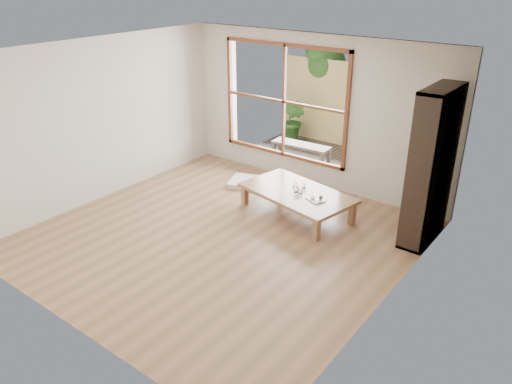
# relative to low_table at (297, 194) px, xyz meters

# --- Properties ---
(ground) EXTENTS (5.00, 5.00, 0.00)m
(ground) POSITION_rel_low_table_xyz_m (-0.46, -1.26, -0.33)
(ground) COLOR #A47352
(ground) RESTS_ON ground
(low_table) EXTENTS (1.90, 1.30, 0.38)m
(low_table) POSITION_rel_low_table_xyz_m (0.00, 0.00, 0.00)
(low_table) COLOR tan
(low_table) RESTS_ON ground
(floor_cushion) EXTENTS (0.72, 0.72, 0.08)m
(floor_cushion) POSITION_rel_low_table_xyz_m (-1.34, 0.43, -0.29)
(floor_cushion) COLOR white
(floor_cushion) RESTS_ON ground
(bookshelf) EXTENTS (0.35, 0.98, 2.19)m
(bookshelf) POSITION_rel_low_table_xyz_m (1.85, 0.44, 0.76)
(bookshelf) COLOR black
(bookshelf) RESTS_ON ground
(glass_tall) EXTENTS (0.07, 0.07, 0.12)m
(glass_tall) POSITION_rel_low_table_xyz_m (-0.00, -0.02, 0.11)
(glass_tall) COLOR silver
(glass_tall) RESTS_ON low_table
(glass_mid) EXTENTS (0.06, 0.06, 0.09)m
(glass_mid) POSITION_rel_low_table_xyz_m (0.08, -0.03, 0.09)
(glass_mid) COLOR silver
(glass_mid) RESTS_ON low_table
(glass_short) EXTENTS (0.06, 0.06, 0.08)m
(glass_short) POSITION_rel_low_table_xyz_m (0.01, 0.18, 0.09)
(glass_short) COLOR silver
(glass_short) RESTS_ON low_table
(glass_small) EXTENTS (0.06, 0.06, 0.08)m
(glass_small) POSITION_rel_low_table_xyz_m (-0.14, 0.15, 0.09)
(glass_small) COLOR silver
(glass_small) RESTS_ON low_table
(food_tray) EXTENTS (0.32, 0.28, 0.08)m
(food_tray) POSITION_rel_low_table_xyz_m (0.40, -0.09, 0.07)
(food_tray) COLOR white
(food_tray) RESTS_ON low_table
(deck) EXTENTS (2.80, 2.00, 0.05)m
(deck) POSITION_rel_low_table_xyz_m (-1.06, 2.30, -0.33)
(deck) COLOR #3C342C
(deck) RESTS_ON ground
(garden_bench) EXTENTS (1.19, 0.40, 0.37)m
(garden_bench) POSITION_rel_low_table_xyz_m (-1.13, 1.90, 0.00)
(garden_bench) COLOR black
(garden_bench) RESTS_ON deck
(bamboo_fence) EXTENTS (2.80, 0.06, 1.80)m
(bamboo_fence) POSITION_rel_low_table_xyz_m (-1.06, 3.30, 0.57)
(bamboo_fence) COLOR tan
(bamboo_fence) RESTS_ON ground
(shrub_right) EXTENTS (1.00, 0.94, 0.88)m
(shrub_right) POSITION_rel_low_table_xyz_m (-0.08, 2.93, 0.13)
(shrub_right) COLOR #2F5720
(shrub_right) RESTS_ON deck
(shrub_left) EXTENTS (0.59, 0.51, 0.98)m
(shrub_left) POSITION_rel_low_table_xyz_m (-1.92, 2.82, 0.18)
(shrub_left) COLOR #2F5720
(shrub_left) RESTS_ON deck
(garden_tree) EXTENTS (1.04, 0.85, 2.22)m
(garden_tree) POSITION_rel_low_table_xyz_m (-1.73, 3.60, 1.29)
(garden_tree) COLOR #4C3D2D
(garden_tree) RESTS_ON ground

